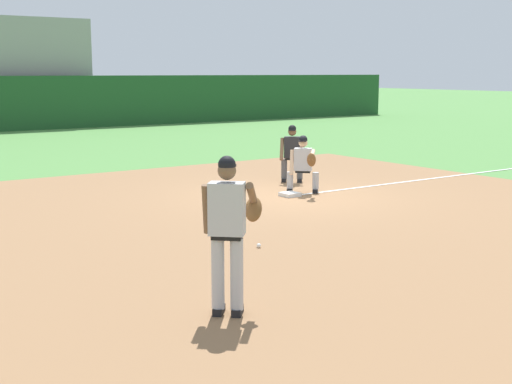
# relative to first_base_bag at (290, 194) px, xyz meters

# --- Properties ---
(ground_plane) EXTENTS (160.00, 160.00, 0.00)m
(ground_plane) POSITION_rel_first_base_bag_xyz_m (0.00, 0.00, -0.04)
(ground_plane) COLOR #518942
(infield_dirt_patch) EXTENTS (18.00, 18.00, 0.01)m
(infield_dirt_patch) POSITION_rel_first_base_bag_xyz_m (-2.73, -2.97, -0.04)
(infield_dirt_patch) COLOR #936B47
(infield_dirt_patch) RESTS_ON ground
(first_base_bag) EXTENTS (0.38, 0.38, 0.09)m
(first_base_bag) POSITION_rel_first_base_bag_xyz_m (0.00, 0.00, 0.00)
(first_base_bag) COLOR white
(first_base_bag) RESTS_ON ground
(baseball) EXTENTS (0.07, 0.07, 0.07)m
(baseball) POSITION_rel_first_base_bag_xyz_m (-3.32, -3.52, -0.01)
(baseball) COLOR white
(baseball) RESTS_ON ground
(pitcher) EXTENTS (0.85, 0.55, 1.86)m
(pitcher) POSITION_rel_first_base_bag_xyz_m (-5.41, -5.92, 1.01)
(pitcher) COLOR black
(pitcher) RESTS_ON ground
(first_baseman) EXTENTS (0.72, 1.09, 1.34)m
(first_baseman) POSITION_rel_first_base_bag_xyz_m (0.53, 0.19, 0.69)
(first_baseman) COLOR black
(first_baseman) RESTS_ON ground
(umpire) EXTENTS (0.68, 0.66, 1.46)m
(umpire) POSITION_rel_first_base_bag_xyz_m (1.34, 1.67, 0.75)
(umpire) COLOR black
(umpire) RESTS_ON ground
(outfield_wall) EXTENTS (48.00, 0.50, 2.60)m
(outfield_wall) POSITION_rel_first_base_bag_xyz_m (0.00, 22.00, 1.26)
(outfield_wall) COLOR #1E4C23
(outfield_wall) RESTS_ON ground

